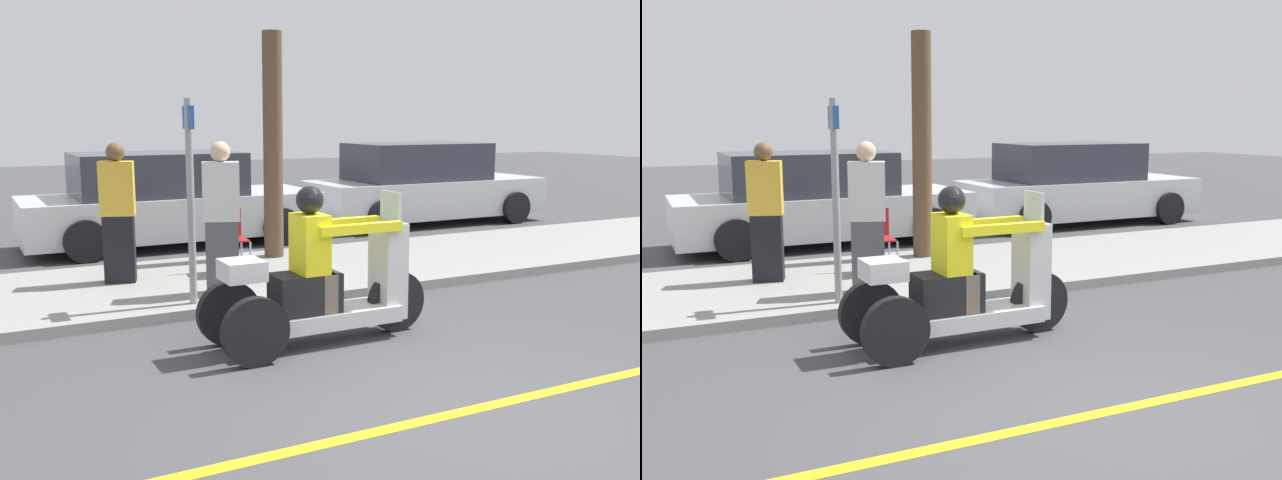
% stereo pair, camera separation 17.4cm
% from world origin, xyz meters
% --- Properties ---
extents(ground_plane, '(60.00, 60.00, 0.00)m').
position_xyz_m(ground_plane, '(0.00, 0.00, 0.00)').
color(ground_plane, '#424244').
extents(lane_stripe, '(24.00, 0.12, 0.01)m').
position_xyz_m(lane_stripe, '(-0.18, 0.00, 0.00)').
color(lane_stripe, gold).
rests_on(lane_stripe, ground).
extents(sidewalk_strip, '(28.00, 2.80, 0.12)m').
position_xyz_m(sidewalk_strip, '(0.00, 4.60, 0.06)').
color(sidewalk_strip, gray).
rests_on(sidewalk_strip, ground).
extents(motorcycle_trike, '(2.26, 0.77, 1.50)m').
position_xyz_m(motorcycle_trike, '(-0.17, 1.92, 0.54)').
color(motorcycle_trike, black).
rests_on(motorcycle_trike, ground).
extents(spectator_far_back, '(0.47, 0.37, 1.74)m').
position_xyz_m(spectator_far_back, '(-0.50, 3.75, 0.96)').
color(spectator_far_back, '#515156').
rests_on(spectator_far_back, sidewalk_strip).
extents(spectator_with_child, '(0.46, 0.35, 1.71)m').
position_xyz_m(spectator_with_child, '(-1.44, 4.86, 0.94)').
color(spectator_with_child, black).
rests_on(spectator_with_child, sidewalk_strip).
extents(folding_chair_curbside, '(0.50, 0.50, 0.82)m').
position_xyz_m(folding_chair_curbside, '(-0.08, 4.78, 0.62)').
color(folding_chair_curbside, '#A5A8AD').
rests_on(folding_chair_curbside, sidewalk_strip).
extents(parked_car_lot_far, '(4.86, 2.05, 1.55)m').
position_xyz_m(parked_car_lot_far, '(-0.04, 7.82, 0.73)').
color(parked_car_lot_far, silver).
rests_on(parked_car_lot_far, ground).
extents(parked_car_lot_right, '(4.85, 1.96, 1.62)m').
position_xyz_m(parked_car_lot_right, '(5.22, 7.95, 0.76)').
color(parked_car_lot_right, silver).
rests_on(parked_car_lot_right, ground).
extents(tree_trunk, '(0.28, 0.28, 3.19)m').
position_xyz_m(tree_trunk, '(0.90, 5.52, 1.71)').
color(tree_trunk, brown).
rests_on(tree_trunk, sidewalk_strip).
extents(street_sign, '(0.08, 0.36, 2.20)m').
position_xyz_m(street_sign, '(-0.95, 3.45, 1.32)').
color(street_sign, gray).
rests_on(street_sign, sidewalk_strip).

